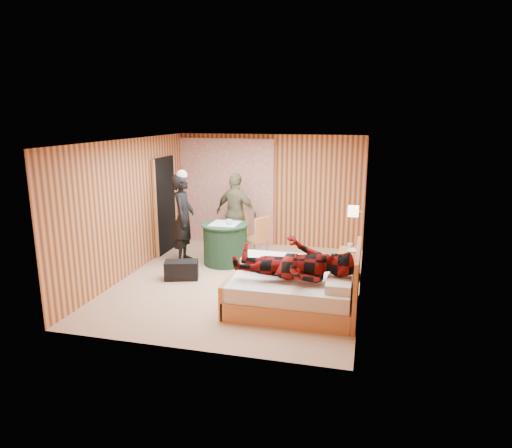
% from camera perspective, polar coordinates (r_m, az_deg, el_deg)
% --- Properties ---
extents(floor, '(4.20, 5.00, 0.01)m').
position_cam_1_polar(floor, '(8.27, -2.03, -7.19)').
color(floor, tan).
rests_on(floor, ground).
extents(ceiling, '(4.20, 5.00, 0.01)m').
position_cam_1_polar(ceiling, '(7.74, -2.19, 10.39)').
color(ceiling, white).
rests_on(ceiling, wall_back).
extents(wall_back, '(4.20, 0.02, 2.50)m').
position_cam_1_polar(wall_back, '(10.29, 1.76, 4.19)').
color(wall_back, '#DB8954').
rests_on(wall_back, floor).
extents(wall_left, '(0.02, 5.00, 2.50)m').
position_cam_1_polar(wall_left, '(8.72, -15.49, 1.98)').
color(wall_left, '#DB8954').
rests_on(wall_left, floor).
extents(wall_right, '(0.02, 5.00, 2.50)m').
position_cam_1_polar(wall_right, '(7.61, 13.26, 0.46)').
color(wall_right, '#DB8954').
rests_on(wall_right, floor).
extents(curtain, '(2.20, 0.08, 2.40)m').
position_cam_1_polar(curtain, '(10.49, -3.68, 4.07)').
color(curtain, beige).
rests_on(curtain, floor).
extents(doorway, '(0.06, 0.90, 2.05)m').
position_cam_1_polar(doorway, '(9.96, -11.29, 2.30)').
color(doorway, black).
rests_on(doorway, floor).
extents(wall_lamp, '(0.26, 0.24, 0.16)m').
position_cam_1_polar(wall_lamp, '(8.04, 12.09, 1.58)').
color(wall_lamp, gold).
rests_on(wall_lamp, wall_right).
extents(bed, '(1.94, 1.48, 1.02)m').
position_cam_1_polar(bed, '(7.14, 4.82, -8.13)').
color(bed, '#EB9C60').
rests_on(bed, floor).
extents(nightstand, '(0.40, 0.54, 0.52)m').
position_cam_1_polar(nightstand, '(8.56, 11.53, -4.81)').
color(nightstand, '#EB9C60').
rests_on(nightstand, floor).
extents(round_table, '(0.93, 0.93, 0.83)m').
position_cam_1_polar(round_table, '(9.13, -3.86, -2.43)').
color(round_table, '#1D402C').
rests_on(round_table, floor).
extents(chair_far, '(0.54, 0.54, 0.93)m').
position_cam_1_polar(chair_far, '(9.76, -2.41, -0.60)').
color(chair_far, '#EB9C60').
rests_on(chair_far, floor).
extents(chair_near, '(0.58, 0.58, 0.94)m').
position_cam_1_polar(chair_near, '(9.16, 0.31, -1.49)').
color(chair_near, '#EB9C60').
rests_on(chair_near, floor).
extents(duffel_bag, '(0.67, 0.48, 0.34)m').
position_cam_1_polar(duffel_bag, '(8.44, -9.29, -5.70)').
color(duffel_bag, black).
rests_on(duffel_bag, floor).
extents(sneaker_left, '(0.27, 0.14, 0.11)m').
position_cam_1_polar(sneaker_left, '(9.33, -1.80, -4.37)').
color(sneaker_left, silver).
rests_on(sneaker_left, floor).
extents(sneaker_right, '(0.28, 0.17, 0.12)m').
position_cam_1_polar(sneaker_right, '(8.93, 0.24, -5.17)').
color(sneaker_right, silver).
rests_on(sneaker_right, floor).
extents(woman_standing, '(0.53, 0.72, 1.79)m').
position_cam_1_polar(woman_standing, '(9.21, -9.07, 0.66)').
color(woman_standing, black).
rests_on(woman_standing, floor).
extents(man_at_table, '(1.09, 0.72, 1.72)m').
position_cam_1_polar(man_at_table, '(9.74, -2.49, 1.32)').
color(man_at_table, '#666244').
rests_on(man_at_table, floor).
extents(man_on_bed, '(0.86, 0.67, 1.77)m').
position_cam_1_polar(man_on_bed, '(6.71, 4.79, -3.74)').
color(man_on_bed, '#6C0B0A').
rests_on(man_on_bed, bed).
extents(book_lower, '(0.20, 0.25, 0.02)m').
position_cam_1_polar(book_lower, '(8.44, 11.59, -3.24)').
color(book_lower, silver).
rests_on(book_lower, nightstand).
extents(book_upper, '(0.24, 0.27, 0.02)m').
position_cam_1_polar(book_upper, '(8.43, 11.60, -3.11)').
color(book_upper, silver).
rests_on(book_upper, nightstand).
extents(cup_nightstand, '(0.13, 0.13, 0.09)m').
position_cam_1_polar(cup_nightstand, '(8.60, 11.66, -2.67)').
color(cup_nightstand, silver).
rests_on(cup_nightstand, nightstand).
extents(cup_table, '(0.13, 0.13, 0.10)m').
position_cam_1_polar(cup_table, '(8.94, -3.39, 0.28)').
color(cup_table, silver).
rests_on(cup_table, round_table).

